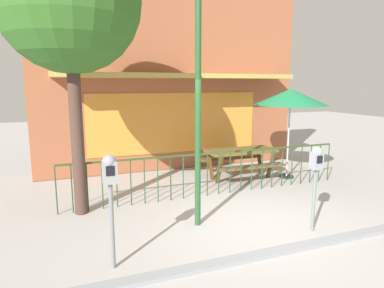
{
  "coord_description": "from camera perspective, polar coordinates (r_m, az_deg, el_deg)",
  "views": [
    {
      "loc": [
        -3.01,
        -4.7,
        2.41
      ],
      "look_at": [
        -0.35,
        2.22,
        1.11
      ],
      "focal_mm": 31.36,
      "sensor_mm": 36.0,
      "label": 1
    }
  ],
  "objects": [
    {
      "name": "parking_meter_near",
      "position": [
        4.43,
        -13.77,
        -6.21
      ],
      "size": [
        0.18,
        0.17,
        1.55
      ],
      "color": "slate",
      "rests_on": "ground"
    },
    {
      "name": "parking_meter_far",
      "position": [
        5.82,
        20.35,
        -3.64
      ],
      "size": [
        0.18,
        0.17,
        1.43
      ],
      "color": "slate",
      "rests_on": "ground"
    },
    {
      "name": "street_lamp",
      "position": [
        5.55,
        1.05,
        12.01
      ],
      "size": [
        0.28,
        0.28,
        4.01
      ],
      "color": "#225228",
      "rests_on": "ground"
    },
    {
      "name": "street_tree",
      "position": [
        6.59,
        -20.17,
        21.7
      ],
      "size": [
        2.48,
        2.48,
        5.08
      ],
      "color": "#473229",
      "rests_on": "ground"
    },
    {
      "name": "patio_fence_front",
      "position": [
        7.39,
        3.63,
        -3.77
      ],
      "size": [
        6.47,
        0.04,
        0.97
      ],
      "color": "#2C491F",
      "rests_on": "ground"
    },
    {
      "name": "patio_umbrella",
      "position": [
        8.96,
        16.39,
        7.6
      ],
      "size": [
        1.88,
        1.88,
        2.32
      ],
      "color": "black",
      "rests_on": "ground"
    },
    {
      "name": "picnic_table_left",
      "position": [
        8.78,
        8.32,
        -1.98
      ],
      "size": [
        1.81,
        1.38,
        0.79
      ],
      "color": "brown",
      "rests_on": "ground"
    },
    {
      "name": "ground",
      "position": [
        6.08,
        10.94,
        -13.6
      ],
      "size": [
        40.0,
        40.0,
        0.0
      ],
      "primitive_type": "plane",
      "color": "#AAA6A5"
    },
    {
      "name": "curb_edge",
      "position": [
        5.4,
        16.29,
        -16.97
      ],
      "size": [
        10.74,
        0.2,
        0.11
      ],
      "primitive_type": "cube",
      "color": "gray",
      "rests_on": "ground"
    },
    {
      "name": "pub_storefront",
      "position": [
        9.77,
        -3.17,
        11.08
      ],
      "size": [
        7.67,
        1.43,
        5.24
      ],
      "color": "#55311D",
      "rests_on": "ground"
    }
  ]
}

